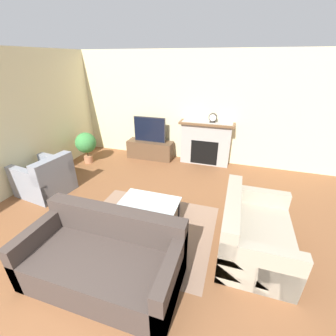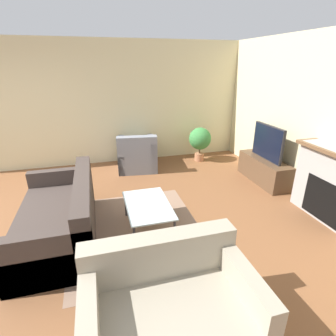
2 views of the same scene
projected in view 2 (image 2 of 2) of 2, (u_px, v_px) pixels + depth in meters
wall_back at (313, 120)px, 4.29m from camera, size 8.20×0.06×2.70m
wall_left at (135, 103)px, 6.01m from camera, size 0.06×7.99×2.70m
area_rug at (137, 230)px, 3.72m from camera, size 2.15×1.80×0.00m
fireplace at (335, 185)px, 3.78m from camera, size 1.34×0.39×1.09m
tv_stand at (264, 170)px, 5.19m from camera, size 1.23×0.42×0.48m
tv at (268, 142)px, 4.98m from camera, size 0.86×0.06×0.66m
couch_sectional at (61, 219)px, 3.48m from camera, size 1.87×0.95×0.82m
couch_loveseat at (169, 311)px, 2.19m from camera, size 0.93×1.39×0.82m
armchair_by_window at (137, 156)px, 5.80m from camera, size 0.99×0.93×0.82m
coffee_table at (148, 207)px, 3.63m from camera, size 0.95×0.60×0.40m
potted_plant at (200, 140)px, 6.19m from camera, size 0.52×0.52×0.81m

